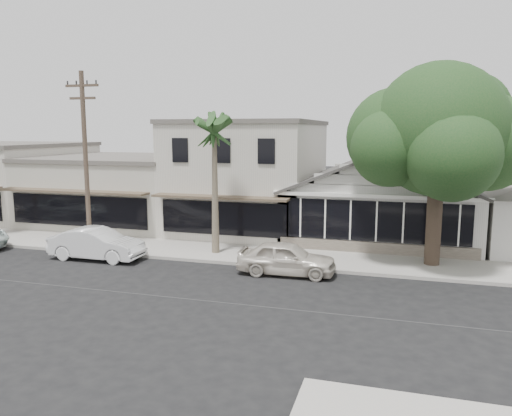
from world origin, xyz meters
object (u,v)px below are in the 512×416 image
(car_0, at_px, (286,258))
(shade_tree, at_px, (437,134))
(utility_pole, at_px, (86,158))
(car_1, at_px, (97,244))

(car_0, relative_size, shade_tree, 0.47)
(shade_tree, bearing_deg, utility_pole, -172.52)
(shade_tree, bearing_deg, car_1, -167.97)
(car_1, xyz_separation_m, shade_tree, (15.34, 3.27, 5.24))
(car_0, distance_m, car_1, 9.33)
(utility_pole, height_order, car_0, utility_pole)
(car_1, bearing_deg, utility_pole, 45.50)
(utility_pole, distance_m, car_0, 11.28)
(utility_pole, bearing_deg, car_0, -5.71)
(utility_pole, height_order, shade_tree, shade_tree)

